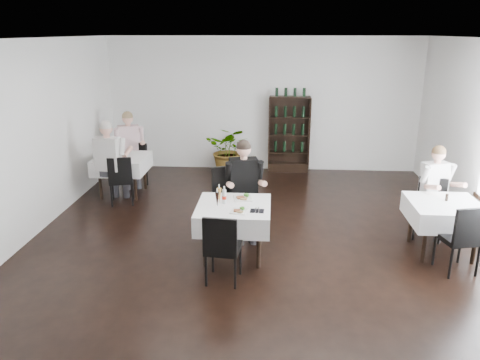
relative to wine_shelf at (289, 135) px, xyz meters
name	(u,v)px	position (x,y,z in m)	size (l,w,h in m)	color
room_shell	(256,155)	(-0.60, -4.31, 0.65)	(9.00, 9.00, 9.00)	black
wine_shelf	(289,135)	(0.00, 0.00, 0.00)	(0.90, 0.28, 1.75)	black
main_table	(234,215)	(-0.90, -4.31, -0.23)	(1.03, 1.03, 0.77)	black
left_table	(122,164)	(-3.30, -1.81, -0.23)	(0.98, 0.98, 0.77)	black
right_table	(444,213)	(2.10, -4.01, -0.23)	(0.98, 0.98, 0.77)	black
potted_tree	(229,150)	(-1.34, -0.21, -0.31)	(0.97, 0.84, 1.07)	#2B581E
main_chair_far	(230,198)	(-1.01, -3.66, -0.21)	(0.65, 0.65, 1.11)	black
main_chair_near	(222,245)	(-0.98, -5.12, -0.31)	(0.47, 0.48, 0.94)	black
left_chair_far	(136,162)	(-3.18, -1.27, -0.33)	(0.54, 0.54, 0.90)	black
left_chair_near	(121,177)	(-3.14, -2.40, -0.31)	(0.52, 0.52, 0.93)	black
right_chair_far	(430,204)	(2.10, -3.44, -0.31)	(0.55, 0.55, 0.93)	black
right_chair_near	(463,235)	(2.13, -4.65, -0.29)	(0.54, 0.54, 0.97)	black
diner_main	(244,182)	(-0.79, -3.65, 0.05)	(0.63, 0.67, 1.54)	#393940
diner_left_far	(130,143)	(-3.30, -1.24, 0.05)	(0.67, 0.71, 1.54)	#393940
diner_left_near	(110,156)	(-3.33, -2.32, 0.07)	(0.63, 0.65, 1.58)	#393940
diner_right_far	(438,184)	(2.19, -3.37, -0.01)	(0.62, 0.66, 1.44)	#393940
plate_far	(243,198)	(-0.78, -4.06, -0.06)	(0.30, 0.30, 0.08)	white
plate_near	(239,211)	(-0.80, -4.57, -0.06)	(0.25, 0.25, 0.07)	white
pilsner_dark	(217,199)	(-1.12, -4.39, 0.03)	(0.06, 0.06, 0.26)	black
pilsner_lager	(219,196)	(-1.11, -4.27, 0.04)	(0.07, 0.07, 0.29)	#C18831
coke_bottle	(224,196)	(-1.04, -4.25, 0.02)	(0.06, 0.06, 0.25)	silver
napkin_cutlery	(257,211)	(-0.56, -4.52, -0.07)	(0.19, 0.21, 0.02)	black
pepper_mill	(447,197)	(2.14, -3.93, -0.03)	(0.04, 0.04, 0.10)	black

